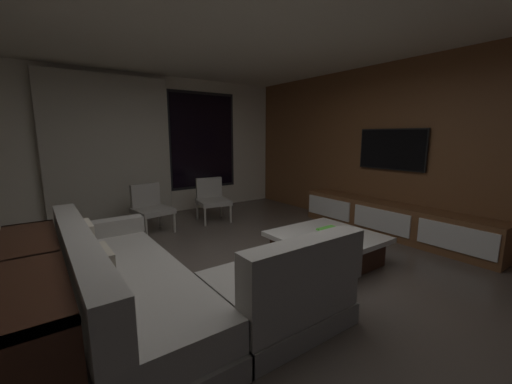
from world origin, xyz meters
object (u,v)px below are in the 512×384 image
Objects in this scene: media_console at (391,221)px; accent_chair_near_window at (212,197)px; book_stack_on_coffee_table at (329,232)px; sectional_couch at (166,287)px; mounted_tv at (392,149)px; accent_chair_by_curtain at (150,205)px; console_table_behind_couch at (34,300)px; coffee_table at (326,248)px.

accent_chair_near_window is at bearing 125.99° from media_console.
sectional_couch is at bearing 179.22° from book_stack_on_coffee_table.
book_stack_on_coffee_table is 2.67m from accent_chair_near_window.
mounted_tv is (0.18, 0.20, 1.10)m from media_console.
sectional_couch is 2.03m from book_stack_on_coffee_table.
accent_chair_near_window reaches higher than book_stack_on_coffee_table.
accent_chair_by_curtain is 0.25× the size of media_console.
console_table_behind_couch is (-1.59, -2.48, -0.03)m from accent_chair_by_curtain.
accent_chair_by_curtain is at bearing 117.06° from book_stack_on_coffee_table.
sectional_couch reaches higher than media_console.
sectional_couch is 0.93m from console_table_behind_couch.
media_console is (3.65, 0.12, -0.04)m from sectional_couch.
sectional_couch reaches higher than accent_chair_near_window.
accent_chair_near_window and accent_chair_by_curtain have the same top height.
console_table_behind_couch is at bearing 179.96° from media_console.
mounted_tv is at bearing 2.35° from console_table_behind_couch.
book_stack_on_coffee_table is 1.64m from media_console.
accent_chair_near_window is at bearing 55.18° from sectional_couch.
coffee_table is at bearing -1.90° from console_table_behind_couch.
coffee_table is 2.98m from console_table_behind_couch.
book_stack_on_coffee_table is 2.94m from console_table_behind_couch.
sectional_couch is at bearing -104.64° from accent_chair_by_curtain.
sectional_couch is at bearing -179.23° from coffee_table.
coffee_table is (2.05, 0.03, -0.10)m from sectional_couch.
media_console is 1.13m from mounted_tv.
console_table_behind_couch is at bearing -137.59° from accent_chair_near_window.
mounted_tv is at bearing -35.88° from accent_chair_by_curtain.
book_stack_on_coffee_table is at bearing -3.00° from console_table_behind_couch.
mounted_tv is (1.78, 0.29, 1.16)m from coffee_table.
mounted_tv reaches higher than console_table_behind_couch.
book_stack_on_coffee_table is at bearing -174.71° from media_console.
accent_chair_near_window is 1.00× the size of accent_chair_by_curtain.
accent_chair_by_curtain reaches higher than media_console.
coffee_table is 1.49× the size of accent_chair_by_curtain.
media_console is (2.97, -2.48, -0.18)m from accent_chair_by_curtain.
accent_chair_near_window is 0.70× the size of mounted_tv.
mounted_tv reaches higher than coffee_table.
book_stack_on_coffee_table is (-0.03, -0.06, 0.22)m from coffee_table.
accent_chair_by_curtain reaches higher than console_table_behind_couch.
media_console is (1.63, 0.15, -0.15)m from book_stack_on_coffee_table.
media_console is at bearing -0.04° from console_table_behind_couch.
coffee_table is 1.04× the size of mounted_tv.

